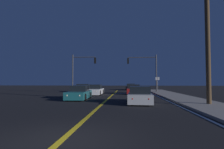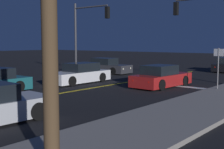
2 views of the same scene
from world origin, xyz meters
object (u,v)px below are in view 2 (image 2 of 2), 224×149
(traffic_signal_far_left, at_px, (87,27))
(street_sign_corner, at_px, (218,62))
(traffic_signal_near_right, at_px, (215,22))
(car_far_approaching_white, at_px, (79,74))
(car_side_waiting_red, at_px, (161,77))
(car_parked_curb_charcoal, at_px, (106,67))

(traffic_signal_far_left, height_order, street_sign_corner, traffic_signal_far_left)
(traffic_signal_near_right, height_order, street_sign_corner, traffic_signal_near_right)
(car_far_approaching_white, relative_size, car_side_waiting_red, 1.06)
(car_far_approaching_white, height_order, traffic_signal_near_right, traffic_signal_near_right)
(car_far_approaching_white, bearing_deg, car_parked_curb_charcoal, -64.73)
(car_side_waiting_red, bearing_deg, car_parked_curb_charcoal, 155.17)
(car_parked_curb_charcoal, distance_m, car_side_waiting_red, 9.16)
(car_parked_curb_charcoal, bearing_deg, traffic_signal_far_left, -1.98)
(car_far_approaching_white, xyz_separation_m, traffic_signal_near_right, (7.22, 5.11, 3.46))
(car_parked_curb_charcoal, xyz_separation_m, street_sign_corner, (11.48, -3.84, 1.04))
(car_parked_curb_charcoal, bearing_deg, car_far_approaching_white, 23.12)
(street_sign_corner, bearing_deg, traffic_signal_far_left, 173.04)
(car_far_approaching_white, distance_m, car_side_waiting_red, 5.55)
(car_far_approaching_white, bearing_deg, traffic_signal_near_right, -144.71)
(traffic_signal_near_right, distance_m, traffic_signal_far_left, 10.21)
(car_parked_curb_charcoal, height_order, street_sign_corner, street_sign_corner)
(car_far_approaching_white, xyz_separation_m, car_side_waiting_red, (5.21, 1.90, -0.00))
(traffic_signal_near_right, xyz_separation_m, traffic_signal_far_left, (-10.11, -1.40, -0.09))
(car_side_waiting_red, distance_m, traffic_signal_near_right, 5.13)
(car_side_waiting_red, distance_m, traffic_signal_far_left, 8.96)
(car_far_approaching_white, xyz_separation_m, street_sign_corner, (8.57, 2.31, 1.04))
(car_far_approaching_white, height_order, car_side_waiting_red, same)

